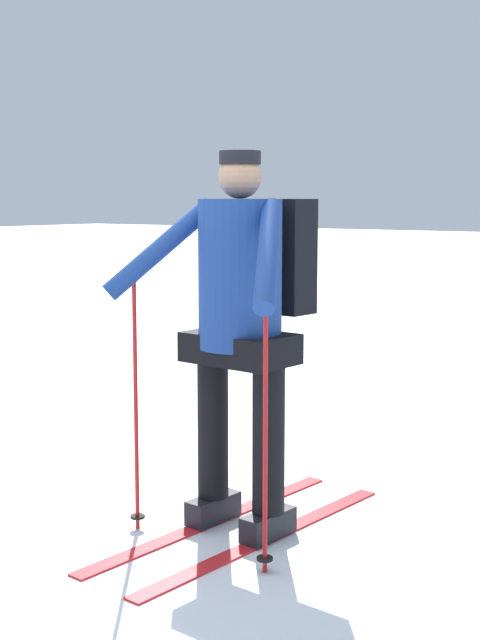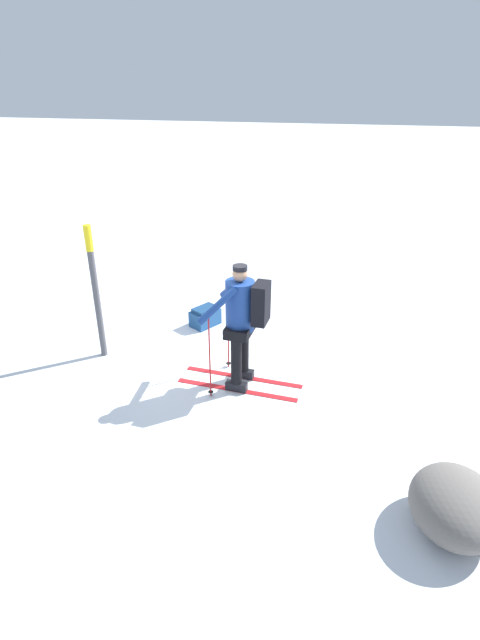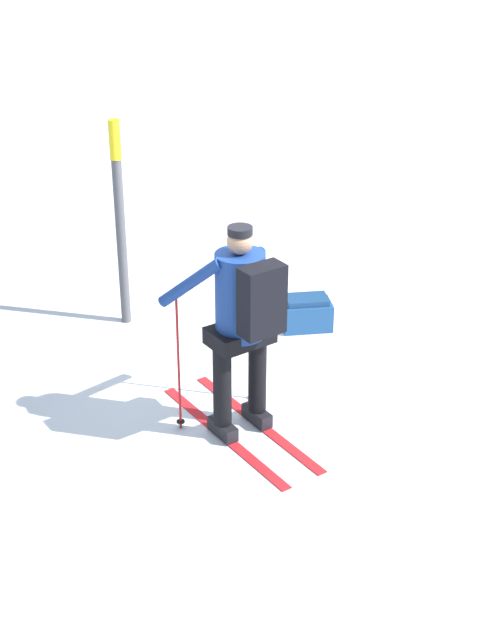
{
  "view_description": "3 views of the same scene",
  "coord_description": "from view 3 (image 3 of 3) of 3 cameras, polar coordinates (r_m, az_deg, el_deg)",
  "views": [
    {
      "loc": [
        -2.8,
        2.97,
        1.57
      ],
      "look_at": [
        -0.4,
        -0.35,
        1.02
      ],
      "focal_mm": 50.0,
      "sensor_mm": 36.0,
      "label": 1
    },
    {
      "loc": [
        -6.23,
        -1.64,
        3.99
      ],
      "look_at": [
        -0.4,
        -0.35,
        1.02
      ],
      "focal_mm": 28.0,
      "sensor_mm": 36.0,
      "label": 2
    },
    {
      "loc": [
        -4.3,
        -5.12,
        4.17
      ],
      "look_at": [
        -0.4,
        -0.35,
        1.02
      ],
      "focal_mm": 50.0,
      "sensor_mm": 36.0,
      "label": 3
    }
  ],
  "objects": [
    {
      "name": "trail_marker",
      "position": [
        8.73,
        -7.73,
        7.0
      ],
      "size": [
        0.11,
        0.11,
        2.08
      ],
      "color": "#4C4C51",
      "rests_on": "ground_plane"
    },
    {
      "name": "ground_plane",
      "position": [
        7.88,
        0.68,
        -4.85
      ],
      "size": [
        80.0,
        80.0,
        0.0
      ],
      "primitive_type": "plane",
      "color": "white"
    },
    {
      "name": "dropped_backpack",
      "position": [
        8.96,
        4.26,
        0.44
      ],
      "size": [
        0.59,
        0.53,
        0.34
      ],
      "color": "navy",
      "rests_on": "ground_plane"
    },
    {
      "name": "skier",
      "position": [
        6.88,
        0.16,
        0.24
      ],
      "size": [
        1.02,
        1.77,
        1.79
      ],
      "color": "red",
      "rests_on": "ground_plane"
    }
  ]
}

